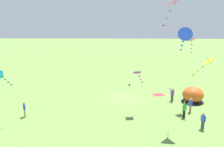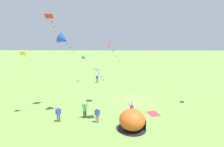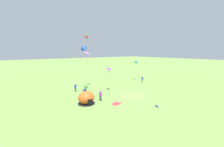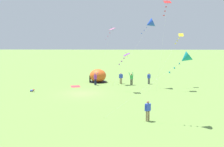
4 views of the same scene
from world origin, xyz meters
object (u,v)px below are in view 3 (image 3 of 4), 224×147
at_px(person_far_back, 75,87).
at_px(kite_blue, 85,49).
at_px(kite_red, 87,39).
at_px(person_watching_sky, 86,89).
at_px(kite_teal, 137,63).
at_px(person_center_field, 142,79).
at_px(popup_tent, 86,98).
at_px(kite_purple, 109,70).
at_px(person_arms_raised, 100,95).
at_px(kite_pink, 87,55).
at_px(toddler_crawling, 157,106).
at_px(kite_yellow, 75,58).
at_px(person_strolling, 84,92).

bearing_deg(person_far_back, kite_blue, -6.84).
distance_m(kite_red, kite_blue, 3.52).
xyz_separation_m(person_watching_sky, kite_teal, (18.09, 3.34, 4.27)).
distance_m(person_center_field, kite_teal, 5.17).
relative_size(popup_tent, kite_purple, 0.54).
bearing_deg(person_far_back, person_arms_raised, -81.93).
xyz_separation_m(kite_pink, kite_purple, (6.22, 2.05, -3.38)).
bearing_deg(toddler_crawling, person_arms_raised, 124.99).
xyz_separation_m(person_center_field, kite_purple, (-12.48, -1.58, 3.66)).
relative_size(toddler_crawling, person_center_field, 0.32).
bearing_deg(kite_purple, person_watching_sky, 168.31).
relative_size(kite_purple, kite_blue, 0.53).
xyz_separation_m(person_watching_sky, kite_yellow, (0.86, 6.71, 6.02)).
distance_m(popup_tent, kite_blue, 11.69).
relative_size(kite_yellow, kite_blue, 0.78).
bearing_deg(kite_yellow, toddler_crawling, -76.74).
bearing_deg(kite_purple, toddler_crawling, -87.71).
xyz_separation_m(person_watching_sky, kite_red, (2.89, 4.46, 10.34)).
distance_m(person_watching_sky, kite_yellow, 9.06).
relative_size(person_watching_sky, person_center_field, 1.10).
height_order(kite_teal, kite_blue, kite_blue).
distance_m(popup_tent, person_far_back, 8.09).
bearing_deg(kite_red, person_watching_sky, -122.93).
relative_size(popup_tent, kite_yellow, 0.37).
bearing_deg(person_arms_raised, kite_pink, 119.19).
bearing_deg(person_watching_sky, toddler_crawling, -67.15).
xyz_separation_m(popup_tent, person_far_back, (1.51, 7.95, -0.03)).
distance_m(toddler_crawling, kite_red, 21.00).
relative_size(toddler_crawling, kite_blue, 0.06).
relative_size(kite_pink, kite_purple, 1.68).
bearing_deg(kite_teal, person_center_field, -101.31).
bearing_deg(person_arms_raised, person_center_field, 18.81).
distance_m(person_arms_raised, kite_blue, 11.23).
relative_size(toddler_crawling, kite_pink, 0.06).
bearing_deg(kite_purple, kite_pink, -161.81).
bearing_deg(popup_tent, person_far_back, 79.26).
bearing_deg(toddler_crawling, popup_tent, 135.64).
height_order(person_strolling, kite_yellow, kite_yellow).
distance_m(person_far_back, kite_blue, 8.32).
relative_size(person_center_field, kite_teal, 0.24).
bearing_deg(person_center_field, person_watching_sky, -178.25).
distance_m(kite_teal, kite_blue, 17.27).
relative_size(popup_tent, person_center_field, 1.63).
bearing_deg(person_strolling, kite_yellow, 76.43).
bearing_deg(popup_tent, kite_pink, 57.46).
distance_m(toddler_crawling, kite_yellow, 21.51).
height_order(person_watching_sky, kite_blue, kite_blue).
distance_m(person_arms_raised, kite_yellow, 13.54).
distance_m(kite_pink, kite_teal, 20.49).
relative_size(person_far_back, kite_blue, 0.18).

